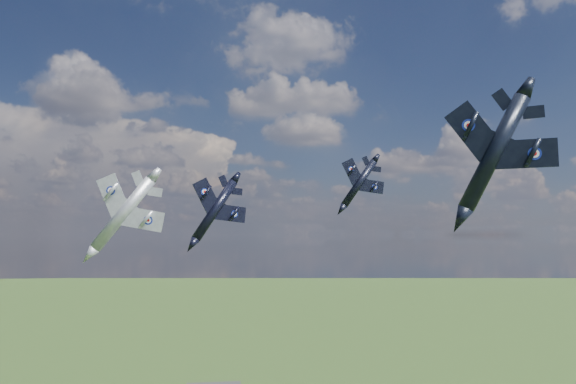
{
  "coord_description": "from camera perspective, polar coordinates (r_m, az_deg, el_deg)",
  "views": [
    {
      "loc": [
        -2.9,
        -53.08,
        77.01
      ],
      "look_at": [
        7.26,
        19.76,
        82.64
      ],
      "focal_mm": 35.0,
      "sensor_mm": 36.0,
      "label": 1
    }
  ],
  "objects": [
    {
      "name": "jet_lead_navy",
      "position": [
        73.23,
        -7.44,
        -1.81
      ],
      "size": [
        12.58,
        14.78,
        7.17
      ],
      "primitive_type": null,
      "rotation": [
        0.0,
        0.59,
        0.34
      ],
      "color": "black"
    },
    {
      "name": "jet_right_navy",
      "position": [
        57.12,
        20.21,
        3.76
      ],
      "size": [
        17.45,
        19.76,
        8.35
      ],
      "primitive_type": null,
      "rotation": [
        0.0,
        0.47,
        -0.4
      ],
      "color": "black"
    },
    {
      "name": "jet_high_navy",
      "position": [
        94.59,
        7.24,
        0.89
      ],
      "size": [
        9.81,
        13.28,
        7.4
      ],
      "primitive_type": null,
      "rotation": [
        0.0,
        0.62,
        0.07
      ],
      "color": "black"
    },
    {
      "name": "jet_left_silver",
      "position": [
        78.38,
        -16.41,
        -2.12
      ],
      "size": [
        12.94,
        17.3,
        9.77
      ],
      "primitive_type": null,
      "rotation": [
        0.0,
        0.67,
        -0.12
      ],
      "color": "#9799A0"
    }
  ]
}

